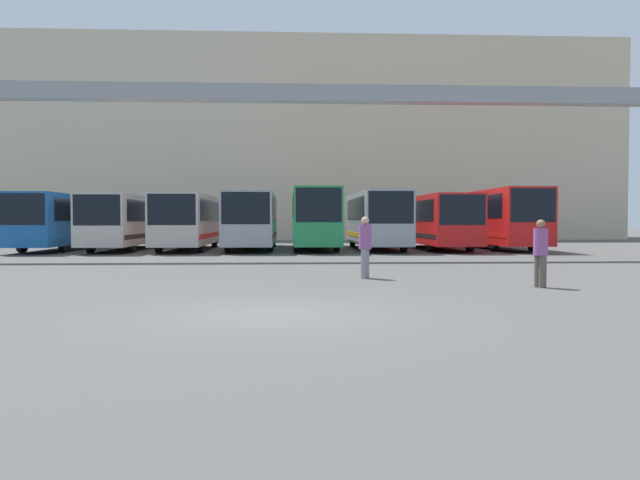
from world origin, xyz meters
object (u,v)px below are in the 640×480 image
(bus_slot_4, at_px, (314,216))
(pedestrian_near_left, at_px, (365,246))
(bus_slot_2, at_px, (189,219))
(bus_slot_5, at_px, (376,217))
(pedestrian_mid_right, at_px, (541,251))
(bus_slot_7, at_px, (493,216))
(bus_slot_6, at_px, (436,219))
(bus_slot_1, at_px, (127,219))
(bus_slot_0, at_px, (66,218))
(bus_slot_3, at_px, (252,218))

(bus_slot_4, height_order, pedestrian_near_left, bus_slot_4)
(bus_slot_2, relative_size, bus_slot_5, 0.99)
(pedestrian_mid_right, bearing_deg, pedestrian_near_left, 35.60)
(bus_slot_4, relative_size, bus_slot_7, 0.90)
(bus_slot_5, xyz_separation_m, pedestrian_near_left, (-2.76, -17.30, -0.89))
(bus_slot_2, relative_size, bus_slot_6, 0.94)
(bus_slot_6, bearing_deg, bus_slot_1, 179.90)
(bus_slot_5, height_order, pedestrian_near_left, bus_slot_5)
(bus_slot_2, xyz_separation_m, pedestrian_mid_right, (11.84, -19.89, -0.85))
(bus_slot_6, xyz_separation_m, bus_slot_7, (3.51, 0.66, 0.18))
(bus_slot_6, distance_m, bus_slot_7, 3.58)
(bus_slot_0, xyz_separation_m, bus_slot_4, (14.05, -0.48, 0.16))
(pedestrian_mid_right, bearing_deg, bus_slot_4, -8.27)
(bus_slot_2, bearing_deg, bus_slot_6, 1.32)
(bus_slot_5, relative_size, bus_slot_6, 0.95)
(bus_slot_6, bearing_deg, bus_slot_3, 178.47)
(bus_slot_1, distance_m, bus_slot_6, 17.56)
(bus_slot_4, relative_size, bus_slot_5, 1.06)
(pedestrian_near_left, bearing_deg, bus_slot_7, 177.05)
(bus_slot_6, bearing_deg, pedestrian_near_left, -109.63)
(pedestrian_near_left, bearing_deg, bus_slot_1, -122.13)
(bus_slot_1, distance_m, pedestrian_mid_right, 25.42)
(bus_slot_0, relative_size, bus_slot_7, 0.98)
(bus_slot_2, bearing_deg, bus_slot_5, 0.18)
(pedestrian_near_left, bearing_deg, bus_slot_4, -152.32)
(bus_slot_3, xyz_separation_m, bus_slot_7, (14.05, 0.38, 0.12))
(bus_slot_2, distance_m, bus_slot_3, 3.56)
(bus_slot_1, height_order, bus_slot_7, bus_slot_7)
(bus_slot_3, relative_size, bus_slot_4, 1.05)
(pedestrian_mid_right, bearing_deg, bus_slot_7, -36.97)
(bus_slot_2, xyz_separation_m, bus_slot_5, (10.53, 0.03, 0.09))
(bus_slot_2, bearing_deg, bus_slot_4, 2.86)
(bus_slot_3, bearing_deg, bus_slot_4, -4.11)
(bus_slot_0, relative_size, bus_slot_2, 1.16)
(bus_slot_1, bearing_deg, bus_slot_6, -0.10)
(bus_slot_4, relative_size, pedestrian_near_left, 6.15)
(bus_slot_2, distance_m, pedestrian_near_left, 18.96)
(bus_slot_6, distance_m, pedestrian_near_left, 18.70)
(bus_slot_2, xyz_separation_m, bus_slot_3, (3.51, 0.60, 0.06))
(bus_slot_0, xyz_separation_m, bus_slot_3, (10.53, -0.23, 0.05))
(bus_slot_5, distance_m, pedestrian_mid_right, 19.99)
(bus_slot_0, relative_size, bus_slot_1, 1.09)
(bus_slot_2, bearing_deg, pedestrian_mid_right, -59.23)
(bus_slot_6, xyz_separation_m, pedestrian_near_left, (-6.28, -17.59, -0.80))
(bus_slot_3, bearing_deg, bus_slot_1, -177.95)
(bus_slot_1, xyz_separation_m, bus_slot_7, (21.07, 0.63, 0.19))
(bus_slot_3, distance_m, pedestrian_mid_right, 22.14)
(bus_slot_0, height_order, bus_slot_1, bus_slot_0)
(bus_slot_1, bearing_deg, pedestrian_mid_right, -52.82)
(bus_slot_7, xyz_separation_m, pedestrian_mid_right, (-5.71, -20.87, -1.02))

